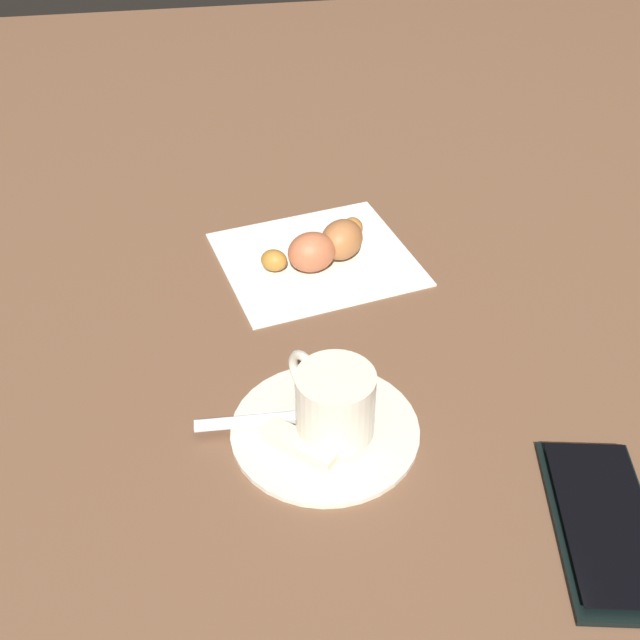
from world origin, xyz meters
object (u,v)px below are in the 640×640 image
(sugar_packet, at_px, (301,442))
(croissant, at_px, (325,245))
(espresso_cup, at_px, (334,401))
(cell_phone, at_px, (605,524))
(teaspoon, at_px, (312,414))
(napkin, at_px, (316,258))
(saucer, at_px, (325,428))

(sugar_packet, distance_m, croissant, 0.24)
(espresso_cup, distance_m, cell_phone, 0.20)
(espresso_cup, height_order, teaspoon, espresso_cup)
(espresso_cup, height_order, napkin, espresso_cup)
(espresso_cup, distance_m, sugar_packet, 0.04)
(saucer, distance_m, espresso_cup, 0.03)
(saucer, xyz_separation_m, sugar_packet, (0.02, -0.02, 0.01))
(teaspoon, distance_m, napkin, 0.22)
(sugar_packet, distance_m, cell_phone, 0.21)
(espresso_cup, bearing_deg, sugar_packet, -63.00)
(saucer, height_order, cell_phone, cell_phone)
(croissant, bearing_deg, napkin, -141.34)
(sugar_packet, height_order, napkin, sugar_packet)
(espresso_cup, relative_size, teaspoon, 0.61)
(teaspoon, xyz_separation_m, croissant, (-0.21, 0.05, 0.01))
(espresso_cup, relative_size, napkin, 0.45)
(saucer, relative_size, napkin, 0.79)
(napkin, bearing_deg, espresso_cup, -6.08)
(espresso_cup, height_order, sugar_packet, espresso_cup)
(espresso_cup, bearing_deg, napkin, 173.92)
(cell_phone, bearing_deg, sugar_packet, -117.45)
(napkin, distance_m, cell_phone, 0.36)
(teaspoon, xyz_separation_m, cell_phone, (0.12, 0.17, -0.01))
(espresso_cup, relative_size, croissant, 0.71)
(sugar_packet, relative_size, croissant, 0.52)
(sugar_packet, bearing_deg, croissant, 118.69)
(teaspoon, height_order, cell_phone, teaspoon)
(espresso_cup, bearing_deg, saucer, -129.96)
(teaspoon, bearing_deg, sugar_packet, -24.50)
(saucer, xyz_separation_m, espresso_cup, (0.00, 0.01, 0.03))
(teaspoon, relative_size, sugar_packet, 2.24)
(saucer, xyz_separation_m, teaspoon, (-0.01, -0.01, 0.01))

